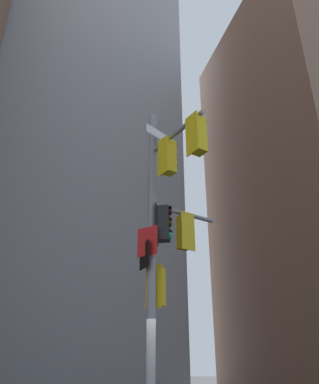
% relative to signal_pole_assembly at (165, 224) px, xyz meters
% --- Properties ---
extents(building_mid_block, '(17.73, 17.73, 43.11)m').
position_rel_signal_pole_assembly_xyz_m(building_mid_block, '(-1.62, 26.58, 16.59)').
color(building_mid_block, '#9399A3').
rests_on(building_mid_block, ground).
extents(signal_pole_assembly, '(2.54, 3.11, 8.71)m').
position_rel_signal_pole_assembly_xyz_m(signal_pole_assembly, '(0.00, 0.00, 0.00)').
color(signal_pole_assembly, gray).
rests_on(signal_pole_assembly, ground).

